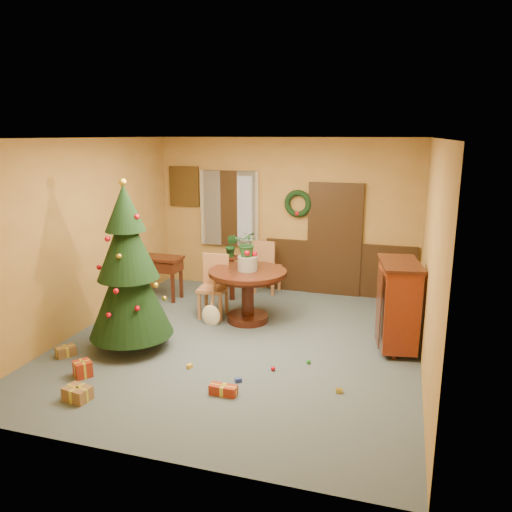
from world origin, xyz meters
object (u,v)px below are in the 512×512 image
at_px(dining_table, 248,286).
at_px(chair_near, 214,283).
at_px(christmas_tree, 128,271).
at_px(writing_desk, 158,267).
at_px(sideboard, 398,303).

xyz_separation_m(dining_table, chair_near, (-0.62, 0.12, -0.05)).
bearing_deg(dining_table, christmas_tree, -130.67).
xyz_separation_m(writing_desk, sideboard, (4.24, -1.04, 0.08)).
relative_size(writing_desk, sideboard, 0.73).
height_order(christmas_tree, writing_desk, christmas_tree).
bearing_deg(sideboard, dining_table, 170.37).
distance_m(christmas_tree, sideboard, 3.75).
height_order(christmas_tree, sideboard, christmas_tree).
bearing_deg(chair_near, writing_desk, 157.85).
relative_size(chair_near, writing_desk, 1.12).
bearing_deg(christmas_tree, writing_desk, 107.79).
distance_m(dining_table, christmas_tree, 1.99).
distance_m(dining_table, chair_near, 0.63).
bearing_deg(dining_table, sideboard, -9.63).
relative_size(dining_table, christmas_tree, 0.52).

